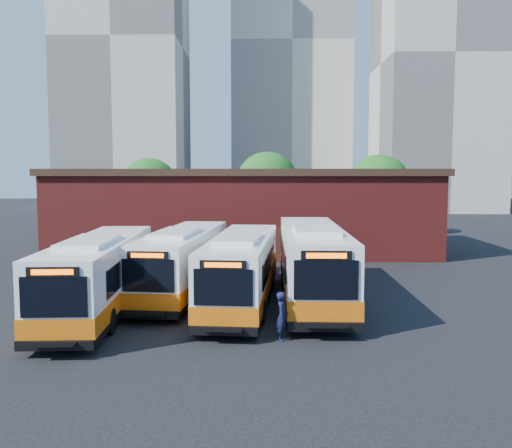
{
  "coord_description": "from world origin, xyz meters",
  "views": [
    {
      "loc": [
        1.24,
        -22.77,
        6.06
      ],
      "look_at": [
        1.02,
        6.45,
        3.34
      ],
      "focal_mm": 38.0,
      "sensor_mm": 36.0,
      "label": 1
    }
  ],
  "objects_px": {
    "bus_west": "(100,277)",
    "bus_midwest": "(183,264)",
    "bus_mideast": "(242,271)",
    "bus_east": "(312,265)",
    "transit_worker": "(282,316)"
  },
  "relations": [
    {
      "from": "bus_west",
      "to": "bus_mideast",
      "type": "height_order",
      "value": "bus_west"
    },
    {
      "from": "bus_midwest",
      "to": "bus_west",
      "type": "bearing_deg",
      "value": -123.7
    },
    {
      "from": "bus_west",
      "to": "transit_worker",
      "type": "xyz_separation_m",
      "value": [
        7.81,
        -3.98,
        -0.66
      ]
    },
    {
      "from": "bus_west",
      "to": "bus_midwest",
      "type": "bearing_deg",
      "value": 48.21
    },
    {
      "from": "transit_worker",
      "to": "bus_midwest",
      "type": "bearing_deg",
      "value": 41.67
    },
    {
      "from": "bus_west",
      "to": "transit_worker",
      "type": "bearing_deg",
      "value": -29.59
    },
    {
      "from": "bus_midwest",
      "to": "bus_mideast",
      "type": "distance_m",
      "value": 3.77
    },
    {
      "from": "bus_east",
      "to": "transit_worker",
      "type": "xyz_separation_m",
      "value": [
        -1.71,
        -6.56,
        -0.78
      ]
    },
    {
      "from": "bus_mideast",
      "to": "bus_east",
      "type": "bearing_deg",
      "value": 20.99
    },
    {
      "from": "bus_west",
      "to": "bus_east",
      "type": "distance_m",
      "value": 9.86
    },
    {
      "from": "bus_midwest",
      "to": "bus_mideast",
      "type": "bearing_deg",
      "value": -30.4
    },
    {
      "from": "bus_west",
      "to": "bus_mideast",
      "type": "bearing_deg",
      "value": 11.93
    },
    {
      "from": "bus_mideast",
      "to": "transit_worker",
      "type": "distance_m",
      "value": 5.85
    },
    {
      "from": "bus_west",
      "to": "bus_east",
      "type": "xyz_separation_m",
      "value": [
        9.51,
        2.58,
        0.12
      ]
    },
    {
      "from": "bus_west",
      "to": "bus_east",
      "type": "bearing_deg",
      "value": 12.57
    }
  ]
}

